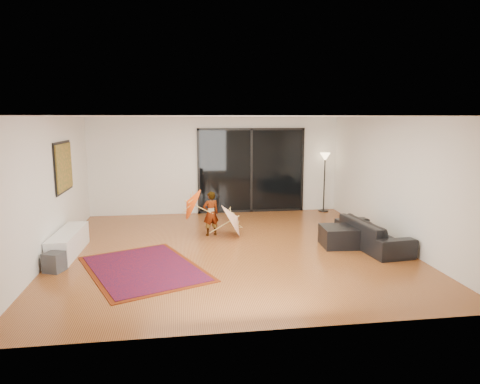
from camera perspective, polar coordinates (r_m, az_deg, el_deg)
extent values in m
plane|color=#985829|center=(8.94, -1.17, -7.57)|extent=(7.00, 7.00, 0.00)
plane|color=white|center=(8.53, -1.23, 10.01)|extent=(7.00, 7.00, 0.00)
plane|color=silver|center=(12.09, -3.20, 3.52)|extent=(7.00, 0.00, 7.00)
plane|color=silver|center=(5.25, 3.43, -4.77)|extent=(7.00, 0.00, 7.00)
plane|color=silver|center=(8.93, -24.11, 0.44)|extent=(0.00, 7.00, 7.00)
plane|color=silver|center=(9.69, 19.81, 1.40)|extent=(0.00, 7.00, 7.00)
cube|color=black|center=(12.20, 1.51, 2.88)|extent=(3.00, 0.04, 2.40)
cube|color=black|center=(12.10, 1.55, 8.38)|extent=(3.06, 0.06, 0.06)
cube|color=black|center=(12.38, 1.50, -2.52)|extent=(3.06, 0.06, 0.06)
cube|color=black|center=(12.18, 1.53, 2.87)|extent=(0.06, 0.06, 2.40)
cube|color=black|center=(9.84, -22.51, 3.11)|extent=(0.02, 1.28, 1.08)
cube|color=#1E4B22|center=(9.83, -22.40, 3.11)|extent=(0.03, 1.18, 0.98)
cube|color=white|center=(9.20, -21.92, -6.29)|extent=(0.46, 1.68, 0.46)
cube|color=#424244|center=(8.29, -23.53, -8.56)|extent=(0.39, 0.39, 0.35)
cube|color=#561C07|center=(7.98, -12.71, -9.93)|extent=(2.64, 3.01, 0.01)
cube|color=maroon|center=(7.98, -12.71, -9.89)|extent=(2.43, 2.80, 0.02)
imported|color=black|center=(9.41, 17.25, -5.29)|extent=(0.97, 2.05, 0.58)
cube|color=black|center=(9.30, 13.11, -5.79)|extent=(0.78, 0.78, 0.42)
cylinder|color=black|center=(12.70, 11.05, -2.45)|extent=(0.29, 0.29, 0.03)
cylinder|color=black|center=(12.56, 11.16, 0.97)|extent=(0.04, 0.04, 1.56)
cone|color=#FFD899|center=(12.47, 11.29, 4.62)|extent=(0.29, 0.29, 0.23)
imported|color=#999999|center=(9.85, -3.91, -2.87)|extent=(0.43, 0.34, 1.03)
cone|color=#E0460B|center=(9.73, -7.14, -1.74)|extent=(0.49, 0.75, 0.75)
cylinder|color=tan|center=(9.80, -7.10, -3.66)|extent=(0.46, 0.02, 0.25)
cylinder|color=tan|center=(9.71, -7.15, -1.14)|extent=(0.06, 0.02, 0.04)
cone|color=white|center=(9.76, -0.33, -3.01)|extent=(0.58, 0.83, 0.82)
cylinder|color=tan|center=(9.85, -0.33, -5.11)|extent=(0.49, 0.02, 0.29)
cylinder|color=tan|center=(9.74, -0.33, -2.35)|extent=(0.06, 0.02, 0.05)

